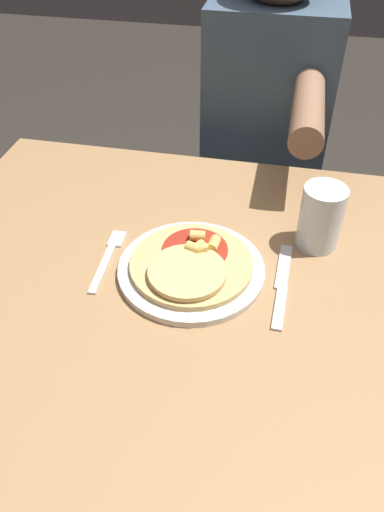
{
  "coord_description": "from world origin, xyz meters",
  "views": [
    {
      "loc": [
        0.13,
        -0.59,
        1.4
      ],
      "look_at": [
        0.0,
        0.06,
        0.82
      ],
      "focal_mm": 35.0,
      "sensor_mm": 36.0,
      "label": 1
    }
  ],
  "objects_px": {
    "knife": "(282,287)",
    "plate": "(192,270)",
    "pizza": "(192,264)",
    "dining_table": "(185,338)",
    "fork": "(109,256)",
    "drinking_glass": "(321,217)",
    "person_diner": "(265,131)"
  },
  "relations": [
    {
      "from": "dining_table",
      "to": "person_diner",
      "type": "xyz_separation_m",
      "value": [
        0.08,
        0.7,
        0.08
      ]
    },
    {
      "from": "drinking_glass",
      "to": "dining_table",
      "type": "bearing_deg",
      "value": -139.53
    },
    {
      "from": "pizza",
      "to": "person_diner",
      "type": "height_order",
      "value": "person_diner"
    },
    {
      "from": "fork",
      "to": "person_diner",
      "type": "height_order",
      "value": "person_diner"
    },
    {
      "from": "plate",
      "to": "knife",
      "type": "distance_m",
      "value": 0.16
    },
    {
      "from": "person_diner",
      "to": "knife",
      "type": "bearing_deg",
      "value": -82.54
    },
    {
      "from": "plate",
      "to": "fork",
      "type": "bearing_deg",
      "value": 176.55
    },
    {
      "from": "pizza",
      "to": "knife",
      "type": "distance_m",
      "value": 0.16
    },
    {
      "from": "dining_table",
      "to": "pizza",
      "type": "bearing_deg",
      "value": 88.0
    },
    {
      "from": "knife",
      "to": "person_diner",
      "type": "relative_size",
      "value": 0.17
    },
    {
      "from": "plate",
      "to": "pizza",
      "type": "height_order",
      "value": "pizza"
    },
    {
      "from": "plate",
      "to": "knife",
      "type": "height_order",
      "value": "plate"
    },
    {
      "from": "pizza",
      "to": "plate",
      "type": "bearing_deg",
      "value": 99.12
    },
    {
      "from": "dining_table",
      "to": "plate",
      "type": "distance_m",
      "value": 0.14
    },
    {
      "from": "knife",
      "to": "drinking_glass",
      "type": "height_order",
      "value": "drinking_glass"
    },
    {
      "from": "dining_table",
      "to": "pizza",
      "type": "distance_m",
      "value": 0.15
    },
    {
      "from": "dining_table",
      "to": "plate",
      "type": "xyz_separation_m",
      "value": [
        0.0,
        0.06,
        0.12
      ]
    },
    {
      "from": "pizza",
      "to": "drinking_glass",
      "type": "relative_size",
      "value": 1.76
    },
    {
      "from": "dining_table",
      "to": "drinking_glass",
      "type": "relative_size",
      "value": 8.5
    },
    {
      "from": "knife",
      "to": "drinking_glass",
      "type": "bearing_deg",
      "value": 67.74
    },
    {
      "from": "fork",
      "to": "drinking_glass",
      "type": "distance_m",
      "value": 0.41
    },
    {
      "from": "dining_table",
      "to": "knife",
      "type": "bearing_deg",
      "value": 17.17
    },
    {
      "from": "pizza",
      "to": "knife",
      "type": "xyz_separation_m",
      "value": [
        0.16,
        -0.0,
        -0.02
      ]
    },
    {
      "from": "dining_table",
      "to": "drinking_glass",
      "type": "height_order",
      "value": "drinking_glass"
    },
    {
      "from": "pizza",
      "to": "dining_table",
      "type": "bearing_deg",
      "value": -92.0
    },
    {
      "from": "drinking_glass",
      "to": "person_diner",
      "type": "bearing_deg",
      "value": 105.4
    },
    {
      "from": "plate",
      "to": "pizza",
      "type": "xyz_separation_m",
      "value": [
        0.0,
        -0.0,
        0.02
      ]
    },
    {
      "from": "plate",
      "to": "pizza",
      "type": "distance_m",
      "value": 0.02
    },
    {
      "from": "dining_table",
      "to": "drinking_glass",
      "type": "distance_m",
      "value": 0.34
    },
    {
      "from": "pizza",
      "to": "drinking_glass",
      "type": "xyz_separation_m",
      "value": [
        0.22,
        0.13,
        0.04
      ]
    },
    {
      "from": "knife",
      "to": "plate",
      "type": "bearing_deg",
      "value": 177.29
    },
    {
      "from": "drinking_glass",
      "to": "person_diner",
      "type": "xyz_separation_m",
      "value": [
        -0.14,
        0.51,
        -0.1
      ]
    }
  ]
}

